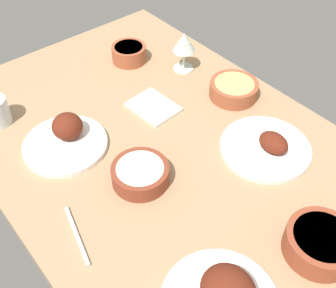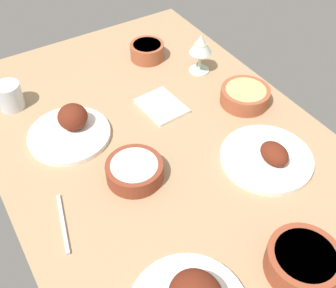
{
  "view_description": "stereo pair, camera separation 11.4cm",
  "coord_description": "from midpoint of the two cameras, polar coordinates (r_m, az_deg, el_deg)",
  "views": [
    {
      "loc": [
        61.67,
        -51.57,
        87.2
      ],
      "look_at": [
        0.0,
        0.0,
        6.0
      ],
      "focal_mm": 43.78,
      "sensor_mm": 36.0,
      "label": 1
    },
    {
      "loc": [
        68.35,
        -42.32,
        87.2
      ],
      "look_at": [
        0.0,
        0.0,
        6.0
      ],
      "focal_mm": 43.78,
      "sensor_mm": 36.0,
      "label": 2
    }
  ],
  "objects": [
    {
      "name": "bowl_onions",
      "position": [
        1.49,
        -7.7,
        12.37
      ],
      "size": [
        12.1,
        12.1,
        5.67
      ],
      "color": "#A35133",
      "rests_on": "dining_table"
    },
    {
      "name": "plate_center_main",
      "position": [
        1.16,
        10.91,
        -0.55
      ],
      "size": [
        25.35,
        25.35,
        6.61
      ],
      "color": "white",
      "rests_on": "dining_table"
    },
    {
      "name": "bowl_soup",
      "position": [
        0.97,
        17.27,
        -13.23
      ],
      "size": [
        15.94,
        15.94,
        6.18
      ],
      "color": "brown",
      "rests_on": "dining_table"
    },
    {
      "name": "bowl_pasta",
      "position": [
        1.32,
        6.7,
        7.5
      ],
      "size": [
        15.35,
        15.35,
        5.13
      ],
      "color": "#A35133",
      "rests_on": "dining_table"
    },
    {
      "name": "dining_table",
      "position": [
        1.17,
        -2.79,
        -1.52
      ],
      "size": [
        140.0,
        90.0,
        4.0
      ],
      "primitive_type": "cube",
      "color": "tan",
      "rests_on": "ground"
    },
    {
      "name": "folded_napkin",
      "position": [
        1.28,
        -4.59,
        5.03
      ],
      "size": [
        15.65,
        12.47,
        1.2
      ],
      "primitive_type": "cube",
      "rotation": [
        0.0,
        0.0,
        0.07
      ],
      "color": "white",
      "rests_on": "dining_table"
    },
    {
      "name": "wine_glass",
      "position": [
        1.4,
        -0.16,
        13.66
      ],
      "size": [
        7.6,
        7.6,
        14.0
      ],
      "color": "silver",
      "rests_on": "dining_table"
    },
    {
      "name": "fork_loose",
      "position": [
        1.01,
        -15.85,
        -12.31
      ],
      "size": [
        16.99,
        4.95,
        0.8
      ],
      "primitive_type": "cube",
      "rotation": [
        0.0,
        0.0,
        2.9
      ],
      "color": "silver",
      "rests_on": "dining_table"
    },
    {
      "name": "plate_near_viewer",
      "position": [
        1.2,
        -16.66,
        0.7
      ],
      "size": [
        23.82,
        23.82,
        8.71
      ],
      "color": "white",
      "rests_on": "dining_table"
    },
    {
      "name": "bowl_cream",
      "position": [
        1.07,
        -6.95,
        -4.27
      ],
      "size": [
        15.08,
        15.08,
        4.92
      ],
      "color": "brown",
      "rests_on": "dining_table"
    }
  ]
}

